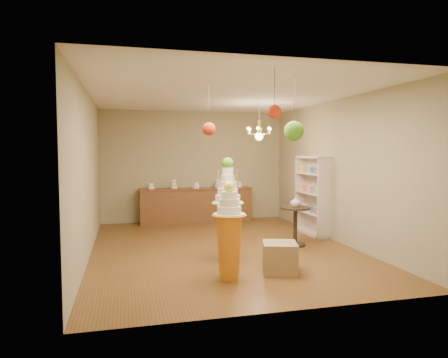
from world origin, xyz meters
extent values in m
plane|color=brown|center=(0.00, 0.00, 0.00)|extent=(6.50, 6.50, 0.00)
plane|color=silver|center=(0.00, 0.00, 3.00)|extent=(6.50, 6.50, 0.00)
cube|color=gray|center=(0.00, 3.25, 1.50)|extent=(5.00, 0.04, 3.00)
cube|color=gray|center=(0.00, -3.25, 1.50)|extent=(5.00, 0.04, 3.00)
cube|color=gray|center=(-2.50, 0.00, 1.50)|extent=(0.04, 6.50, 3.00)
cube|color=gray|center=(2.50, 0.00, 1.50)|extent=(0.04, 6.50, 3.00)
cone|color=#83AC26|center=(-0.13, -0.96, 0.51)|extent=(0.51, 0.51, 1.02)
cylinder|color=white|center=(-0.13, -0.96, 1.03)|extent=(0.69, 0.69, 0.03)
cylinder|color=white|center=(-0.13, -0.96, 1.11)|extent=(0.56, 0.56, 0.12)
cylinder|color=white|center=(-0.13, -0.96, 1.22)|extent=(0.46, 0.46, 0.12)
cylinder|color=white|center=(-0.13, -0.96, 1.34)|extent=(0.38, 0.38, 0.12)
cylinder|color=white|center=(-0.13, -0.96, 1.46)|extent=(0.31, 0.31, 0.12)
cylinder|color=white|center=(-0.13, -0.96, 1.57)|extent=(0.25, 0.25, 0.12)
sphere|color=#509D21|center=(-0.13, -0.96, 1.71)|extent=(0.20, 0.20, 0.20)
cone|color=orange|center=(-0.35, -1.91, 0.48)|extent=(0.48, 0.48, 0.96)
cylinder|color=white|center=(-0.35, -1.91, 0.98)|extent=(0.58, 0.58, 0.03)
cylinder|color=white|center=(-0.35, -1.91, 1.05)|extent=(0.43, 0.43, 0.11)
cylinder|color=white|center=(-0.35, -1.91, 1.16)|extent=(0.35, 0.35, 0.11)
cylinder|color=white|center=(-0.35, -1.91, 1.27)|extent=(0.28, 0.28, 0.11)
sphere|color=yellow|center=(-0.35, -1.91, 1.39)|extent=(0.16, 0.16, 0.16)
cube|color=#937750|center=(0.51, -1.78, 0.24)|extent=(0.65, 0.65, 0.48)
cube|color=brown|center=(0.00, 2.97, 0.45)|extent=(3.00, 0.50, 0.90)
cube|color=brown|center=(0.00, 2.97, 0.91)|extent=(3.04, 0.54, 0.03)
cylinder|color=white|center=(-1.20, 2.97, 1.00)|extent=(0.18, 0.18, 0.16)
cylinder|color=white|center=(-0.60, 2.97, 1.04)|extent=(0.18, 0.18, 0.24)
cylinder|color=white|center=(0.00, 2.97, 1.00)|extent=(0.18, 0.18, 0.16)
cylinder|color=white|center=(0.60, 2.97, 1.04)|extent=(0.18, 0.18, 0.24)
cylinder|color=white|center=(1.20, 2.97, 1.00)|extent=(0.18, 0.18, 0.16)
cube|color=beige|center=(2.48, 0.80, 0.90)|extent=(0.04, 1.20, 1.80)
cube|color=beige|center=(2.32, 0.80, 0.50)|extent=(0.30, 1.14, 0.03)
cube|color=beige|center=(2.32, 0.80, 0.95)|extent=(0.30, 1.14, 0.03)
cube|color=beige|center=(2.32, 0.80, 1.40)|extent=(0.30, 1.14, 0.03)
cylinder|color=black|center=(1.49, -0.17, 0.02)|extent=(0.54, 0.54, 0.04)
cylinder|color=black|center=(1.49, -0.17, 0.39)|extent=(0.11, 0.11, 0.77)
cylinder|color=black|center=(1.49, -0.17, 0.77)|extent=(0.82, 0.82, 0.04)
imported|color=beige|center=(1.49, -0.17, 0.90)|extent=(0.26, 0.26, 0.22)
cylinder|color=#3E372D|center=(-0.58, -1.56, 2.63)|extent=(0.01, 0.01, 0.74)
sphere|color=red|center=(-0.58, -1.56, 2.26)|extent=(0.20, 0.20, 0.20)
cylinder|color=#3E372D|center=(0.49, -2.31, 2.60)|extent=(0.01, 0.01, 0.80)
sphere|color=#509D21|center=(0.49, -2.31, 2.20)|extent=(0.28, 0.28, 0.28)
cylinder|color=#3E372D|center=(0.03, -2.74, 2.71)|extent=(0.01, 0.01, 0.57)
sphere|color=red|center=(0.03, -2.74, 2.43)|extent=(0.18, 0.18, 0.18)
cylinder|color=#E0C34F|center=(1.08, 0.93, 2.75)|extent=(0.02, 0.02, 0.50)
cylinder|color=#E0C34F|center=(1.08, 0.93, 2.45)|extent=(0.10, 0.10, 0.30)
sphere|color=#E2B67C|center=(1.08, 0.93, 2.25)|extent=(0.18, 0.18, 0.18)
camera|label=1|loc=(-1.83, -7.59, 1.92)|focal=32.00mm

